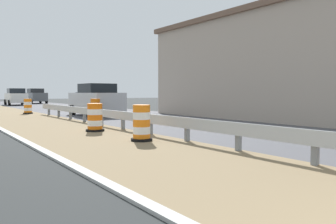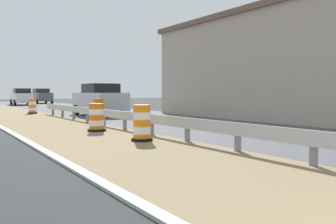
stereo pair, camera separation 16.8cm
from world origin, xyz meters
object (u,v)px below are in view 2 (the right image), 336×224
Objects in this scene: car_trailing_near_lane at (41,96)px; car_mid_far_lane at (97,97)px; traffic_barrel_mid at (97,119)px; utility_pole_near at (274,34)px; traffic_barrel_close at (142,125)px; traffic_barrel_far at (99,110)px; car_lead_far_lane at (22,97)px; car_lead_near_lane at (100,100)px; traffic_barrel_farther at (32,107)px.

car_trailing_near_lane is 18.98m from car_mid_far_lane.
traffic_barrel_mid is 35.73m from car_trailing_near_lane.
utility_pole_near reaches higher than car_trailing_near_lane.
traffic_barrel_close is 8.91m from traffic_barrel_far.
traffic_barrel_mid is 10.61m from utility_pole_near.
car_mid_far_lane is (3.60, -13.85, 0.05)m from car_lead_far_lane.
car_lead_far_lane is at bearing -0.60° from car_lead_near_lane.
car_lead_near_lane is at bearing 73.21° from traffic_barrel_close.
car_lead_far_lane is 1.10× the size of car_mid_far_lane.
car_lead_near_lane reaches higher than traffic_barrel_far.
traffic_barrel_mid is at bearing 92.39° from traffic_barrel_close.
car_lead_near_lane is at bearing 66.40° from traffic_barrel_mid.
traffic_barrel_mid is 1.02× the size of traffic_barrel_farther.
traffic_barrel_mid is 0.24× the size of car_lead_near_lane.
utility_pole_near is (3.12, -16.36, 3.47)m from car_mid_far_lane.
traffic_barrel_farther is at bearing 105.47° from traffic_barrel_far.
car_trailing_near_lane is 35.67m from utility_pole_near.
utility_pole_near reaches higher than car_lead_far_lane.
car_lead_far_lane is at bearing -34.06° from car_trailing_near_lane.
traffic_barrel_close is 0.24× the size of car_trailing_near_lane.
traffic_barrel_farther is 5.40m from car_lead_near_lane.
traffic_barrel_farther is at bearing -57.29° from car_mid_far_lane.
traffic_barrel_far is 29.94m from car_trailing_near_lane.
traffic_barrel_far reaches higher than traffic_barrel_close.
car_lead_far_lane reaches higher than traffic_barrel_mid.
car_mid_far_lane reaches higher than car_lead_far_lane.
traffic_barrel_farther is 0.22× the size of car_trailing_near_lane.
car_lead_far_lane is (3.09, 29.98, 0.50)m from traffic_barrel_mid.
car_lead_far_lane reaches higher than traffic_barrel_farther.
traffic_barrel_mid is 8.74m from car_lead_near_lane.
traffic_barrel_close is 10.87m from utility_pole_near.
car_lead_near_lane is at bearing -19.50° from car_mid_far_lane.
car_trailing_near_lane is 6.20m from car_lead_far_lane.
traffic_barrel_close is at bearing -163.23° from utility_pole_near.
car_trailing_near_lane is (6.43, 38.26, 0.51)m from traffic_barrel_close.
car_lead_far_lane reaches higher than traffic_barrel_close.
car_mid_far_lane is (6.26, 3.72, 0.56)m from traffic_barrel_farther.
traffic_barrel_farther is at bearing 88.88° from traffic_barrel_close.
utility_pole_near is at bearing -1.34° from traffic_barrel_mid.
utility_pole_near reaches higher than traffic_barrel_far.
traffic_barrel_close is 20.37m from car_mid_far_lane.
traffic_barrel_mid is at bearing -10.61° from car_trailing_near_lane.
car_mid_far_lane is at bearing -163.24° from car_lead_far_lane.
traffic_barrel_far reaches higher than traffic_barrel_farther.
car_mid_far_lane reaches higher than traffic_barrel_farther.
traffic_barrel_mid is at bearing 154.76° from car_lead_near_lane.
car_lead_far_lane is (2.96, 33.13, 0.48)m from traffic_barrel_close.
car_mid_far_lane is (4.34, 10.66, 0.52)m from traffic_barrel_far.
car_mid_far_lane reaches higher than traffic_barrel_mid.
car_lead_near_lane reaches higher than traffic_barrel_close.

